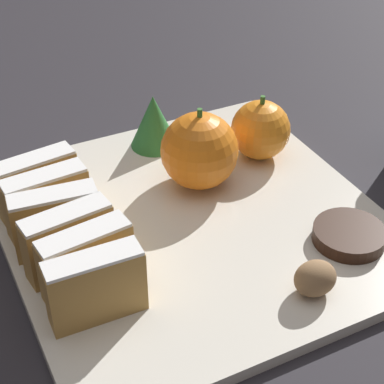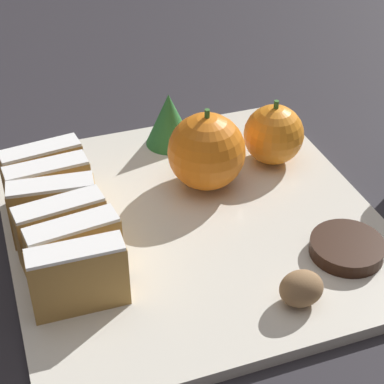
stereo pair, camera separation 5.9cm
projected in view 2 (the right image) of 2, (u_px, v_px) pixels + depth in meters
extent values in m
plane|color=#28262B|center=(192.00, 227.00, 0.61)|extent=(6.00, 6.00, 0.00)
cube|color=silver|center=(192.00, 223.00, 0.61)|extent=(0.34, 0.35, 0.01)
cube|color=#B28442|center=(79.00, 279.00, 0.50)|extent=(0.08, 0.02, 0.06)
cube|color=white|center=(75.00, 250.00, 0.48)|extent=(0.07, 0.02, 0.00)
cube|color=#B28442|center=(75.00, 253.00, 0.52)|extent=(0.08, 0.03, 0.06)
cube|color=white|center=(71.00, 225.00, 0.50)|extent=(0.08, 0.03, 0.00)
cube|color=#B28442|center=(62.00, 232.00, 0.54)|extent=(0.08, 0.03, 0.06)
cube|color=white|center=(58.00, 204.00, 0.53)|extent=(0.08, 0.03, 0.00)
cube|color=#B28442|center=(54.00, 212.00, 0.57)|extent=(0.08, 0.03, 0.06)
cube|color=white|center=(50.00, 184.00, 0.55)|extent=(0.08, 0.03, 0.00)
cube|color=#B28442|center=(50.00, 193.00, 0.59)|extent=(0.08, 0.03, 0.06)
cube|color=white|center=(45.00, 166.00, 0.57)|extent=(0.08, 0.03, 0.00)
cube|color=#B28442|center=(44.00, 175.00, 0.61)|extent=(0.08, 0.03, 0.06)
cube|color=white|center=(39.00, 149.00, 0.59)|extent=(0.08, 0.03, 0.00)
sphere|color=orange|center=(274.00, 135.00, 0.67)|extent=(0.06, 0.06, 0.06)
cylinder|color=#38702D|center=(276.00, 105.00, 0.65)|extent=(0.01, 0.01, 0.01)
sphere|color=orange|center=(207.00, 152.00, 0.63)|extent=(0.08, 0.08, 0.08)
cylinder|color=#38702D|center=(207.00, 114.00, 0.60)|extent=(0.01, 0.01, 0.01)
ellipsoid|color=#8E6B47|center=(301.00, 288.00, 0.51)|extent=(0.04, 0.03, 0.03)
cylinder|color=black|center=(347.00, 248.00, 0.56)|extent=(0.07, 0.07, 0.01)
cone|color=#2D7538|center=(169.00, 119.00, 0.69)|extent=(0.05, 0.05, 0.06)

